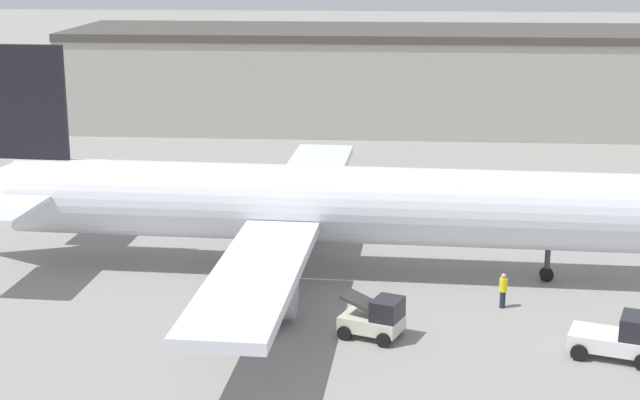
{
  "coord_description": "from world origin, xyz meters",
  "views": [
    {
      "loc": [
        3.63,
        -48.33,
        16.69
      ],
      "look_at": [
        0.0,
        0.0,
        3.89
      ],
      "focal_mm": 55.0,
      "sensor_mm": 36.0,
      "label": 1
    }
  ],
  "objects_px": {
    "airplane": "(302,205)",
    "belt_loader_truck": "(376,318)",
    "ground_crew_worker": "(503,289)",
    "baggage_tug": "(623,337)"
  },
  "relations": [
    {
      "from": "airplane",
      "to": "baggage_tug",
      "type": "bearing_deg",
      "value": -32.49
    },
    {
      "from": "ground_crew_worker",
      "to": "baggage_tug",
      "type": "relative_size",
      "value": 0.43
    },
    {
      "from": "belt_loader_truck",
      "to": "ground_crew_worker",
      "type": "bearing_deg",
      "value": 55.53
    },
    {
      "from": "airplane",
      "to": "baggage_tug",
      "type": "distance_m",
      "value": 17.59
    },
    {
      "from": "airplane",
      "to": "baggage_tug",
      "type": "relative_size",
      "value": 10.0
    },
    {
      "from": "airplane",
      "to": "belt_loader_truck",
      "type": "relative_size",
      "value": 13.2
    },
    {
      "from": "ground_crew_worker",
      "to": "baggage_tug",
      "type": "distance_m",
      "value": 6.97
    },
    {
      "from": "ground_crew_worker",
      "to": "baggage_tug",
      "type": "bearing_deg",
      "value": -18.63
    },
    {
      "from": "baggage_tug",
      "to": "belt_loader_truck",
      "type": "height_order",
      "value": "baggage_tug"
    },
    {
      "from": "ground_crew_worker",
      "to": "belt_loader_truck",
      "type": "relative_size",
      "value": 0.56
    }
  ]
}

